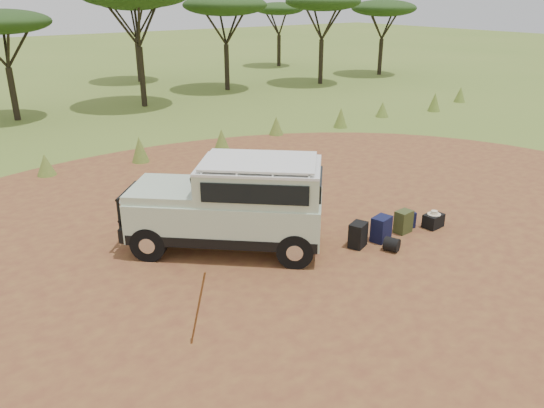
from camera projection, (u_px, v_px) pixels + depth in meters
ground at (301, 259)px, 11.61m from camera, size 140.00×140.00×0.00m
dirt_clearing at (301, 259)px, 11.61m from camera, size 23.00×23.00×0.01m
grass_fringe at (145, 151)px, 18.05m from camera, size 36.60×1.60×0.90m
acacia_treeline at (54, 5)px, 25.12m from camera, size 46.70×13.20×6.26m
safari_vehicle at (233, 207)px, 11.72m from camera, size 4.35×4.14×2.12m
walking_staff at (198, 309)px, 8.58m from camera, size 0.30×0.19×1.34m
backpack_black at (358, 235)px, 12.07m from camera, size 0.51×0.45×0.58m
backpack_navy at (381, 229)px, 12.36m from camera, size 0.52×0.43×0.60m
backpack_olive at (403, 222)px, 12.79m from camera, size 0.43×0.33×0.56m
duffel_navy at (407, 220)px, 13.10m from camera, size 0.41×0.34×0.41m
hard_case at (433, 221)px, 13.11m from camera, size 0.52×0.39×0.35m
stuff_sack at (392, 244)px, 11.92m from camera, size 0.42×0.42×0.32m
safari_hat at (434, 213)px, 13.04m from camera, size 0.32×0.32×0.09m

